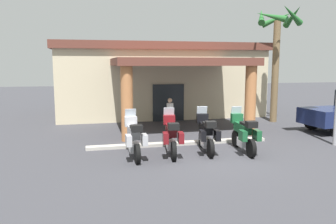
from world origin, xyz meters
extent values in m
plane|color=#38383D|center=(0.00, 0.00, 0.00)|extent=(80.00, 80.00, 0.00)
cube|color=beige|center=(0.01, 10.80, 2.02)|extent=(12.39, 7.01, 4.04)
cube|color=#1E2328|center=(0.00, 7.25, 1.05)|extent=(1.80, 0.11, 2.10)
cube|color=brown|center=(-0.01, 4.83, 3.33)|extent=(6.42, 4.98, 0.35)
cylinder|color=#B27042|center=(-2.82, 2.76, 1.58)|extent=(0.51, 0.51, 3.16)
cylinder|color=#B27042|center=(2.79, 2.74, 1.58)|extent=(0.51, 0.51, 3.16)
cube|color=brown|center=(0.01, 10.80, 4.26)|extent=(12.79, 7.41, 0.44)
cylinder|color=black|center=(-2.88, 0.93, 0.33)|extent=(0.15, 0.66, 0.66)
cylinder|color=black|center=(-2.86, -0.62, 0.33)|extent=(0.15, 0.66, 0.66)
cube|color=silver|center=(-2.87, 0.13, 0.37)|extent=(0.33, 0.56, 0.32)
cube|color=#B2B2B7|center=(-2.87, 0.28, 0.88)|extent=(0.32, 1.15, 0.34)
cube|color=black|center=(-2.87, -0.07, 1.10)|extent=(0.29, 0.60, 0.10)
cube|color=#B2B2B7|center=(-2.88, 0.91, 1.15)|extent=(0.44, 0.25, 0.36)
cube|color=#B2BCC6|center=(-2.88, 0.99, 1.43)|extent=(0.40, 0.12, 0.36)
cube|color=#B2B2B7|center=(-3.12, -0.47, 0.76)|extent=(0.19, 0.44, 0.36)
cube|color=#B2B2B7|center=(-2.60, -0.46, 0.76)|extent=(0.19, 0.44, 0.36)
cube|color=black|center=(-2.86, -0.57, 1.17)|extent=(0.36, 0.33, 0.22)
cylinder|color=black|center=(-1.42, 0.98, 0.33)|extent=(0.22, 0.67, 0.66)
cylinder|color=black|center=(-1.62, -0.56, 0.33)|extent=(0.22, 0.67, 0.66)
cube|color=silver|center=(-1.53, 0.19, 0.37)|extent=(0.39, 0.60, 0.32)
cube|color=maroon|center=(-1.51, 0.34, 0.88)|extent=(0.44, 1.18, 0.34)
cube|color=black|center=(-1.55, -0.01, 1.10)|extent=(0.35, 0.63, 0.10)
cube|color=maroon|center=(-1.43, 0.96, 1.15)|extent=(0.47, 0.29, 0.36)
cube|color=#B2BCC6|center=(-1.42, 1.04, 1.43)|extent=(0.41, 0.17, 0.36)
cube|color=maroon|center=(-1.86, -0.37, 0.76)|extent=(0.23, 0.46, 0.36)
cube|color=maroon|center=(-1.34, -0.44, 0.76)|extent=(0.23, 0.46, 0.36)
cube|color=black|center=(-1.61, -0.51, 1.17)|extent=(0.40, 0.36, 0.22)
cylinder|color=black|center=(-0.08, 1.06, 0.33)|extent=(0.22, 0.67, 0.66)
cylinder|color=black|center=(-0.28, -0.48, 0.33)|extent=(0.22, 0.67, 0.66)
cube|color=silver|center=(-0.18, 0.27, 0.37)|extent=(0.39, 0.60, 0.32)
cube|color=black|center=(-0.16, 0.42, 0.88)|extent=(0.44, 1.18, 0.34)
cube|color=black|center=(-0.21, 0.07, 1.10)|extent=(0.35, 0.63, 0.10)
cube|color=black|center=(-0.08, 1.04, 1.15)|extent=(0.47, 0.29, 0.36)
cube|color=#B2BCC6|center=(-0.07, 1.12, 1.43)|extent=(0.41, 0.17, 0.36)
cube|color=black|center=(-0.52, -0.29, 0.76)|extent=(0.23, 0.46, 0.36)
cube|color=black|center=(0.00, -0.36, 0.76)|extent=(0.23, 0.46, 0.36)
cube|color=black|center=(-0.27, -0.43, 1.17)|extent=(0.40, 0.36, 0.22)
cylinder|color=black|center=(1.23, 0.76, 0.33)|extent=(0.19, 0.67, 0.66)
cylinder|color=black|center=(1.10, -0.79, 0.33)|extent=(0.19, 0.67, 0.66)
cube|color=silver|center=(1.16, -0.04, 0.37)|extent=(0.37, 0.58, 0.32)
cube|color=#19512D|center=(1.18, 0.11, 0.88)|extent=(0.40, 1.17, 0.34)
cube|color=black|center=(1.15, -0.24, 1.10)|extent=(0.33, 0.62, 0.10)
cube|color=#19512D|center=(1.23, 0.74, 1.15)|extent=(0.46, 0.28, 0.36)
cube|color=#B2BCC6|center=(1.24, 0.82, 1.43)|extent=(0.41, 0.15, 0.36)
cube|color=#19512D|center=(0.85, -0.62, 0.76)|extent=(0.22, 0.45, 0.36)
cube|color=#19512D|center=(1.37, -0.66, 0.76)|extent=(0.22, 0.45, 0.36)
cube|color=black|center=(1.10, -0.74, 1.17)|extent=(0.39, 0.35, 0.22)
cylinder|color=brown|center=(-0.57, 4.51, 0.40)|extent=(0.14, 0.14, 0.80)
cylinder|color=brown|center=(-0.59, 4.33, 0.40)|extent=(0.14, 0.14, 0.80)
cylinder|color=white|center=(-0.58, 4.42, 1.08)|extent=(0.32, 0.32, 0.56)
cylinder|color=white|center=(-0.55, 4.64, 1.11)|extent=(0.09, 0.09, 0.54)
cylinder|color=white|center=(-0.60, 4.20, 1.11)|extent=(0.09, 0.09, 0.54)
sphere|color=tan|center=(-0.58, 4.42, 1.50)|extent=(0.22, 0.22, 0.22)
cylinder|color=black|center=(6.41, 3.20, 0.40)|extent=(0.82, 0.32, 0.80)
cylinder|color=brown|center=(5.72, 5.68, 2.78)|extent=(0.38, 0.38, 5.56)
cone|color=#236028|center=(6.57, 5.59, 5.80)|extent=(0.53, 1.71, 1.12)
cone|color=#236028|center=(6.12, 6.44, 5.75)|extent=(1.69, 1.13, 0.97)
cone|color=#236028|center=(4.95, 6.07, 5.83)|extent=(1.06, 1.64, 1.19)
cone|color=#236028|center=(5.04, 5.16, 5.70)|extent=(1.35, 1.60, 0.82)
cone|color=#236028|center=(6.07, 4.90, 5.79)|extent=(1.69, 1.03, 1.09)
cube|color=#ADA89E|center=(-0.85, 1.58, 0.06)|extent=(7.38, 0.36, 0.12)
camera|label=1|loc=(-4.27, -11.22, 3.25)|focal=35.90mm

